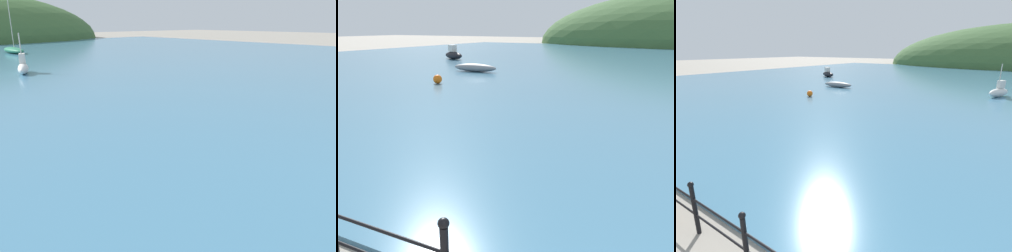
# 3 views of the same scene
# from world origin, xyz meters

# --- Properties ---
(boat_mid_harbor) EXTENTS (2.88, 2.06, 1.27)m
(boat_mid_harbor) POSITION_xyz_m (-21.72, 27.95, 0.51)
(boat_mid_harbor) COLOR black
(boat_mid_harbor) RESTS_ON water
(boat_far_right) EXTENTS (3.17, 0.93, 0.53)m
(boat_far_right) POSITION_xyz_m (-14.34, 20.43, 0.36)
(boat_far_right) COLOR gray
(boat_far_right) RESTS_ON water
(mooring_buoy) EXTENTS (0.47, 0.47, 0.47)m
(mooring_buoy) POSITION_xyz_m (-12.98, 14.86, 0.33)
(mooring_buoy) COLOR orange
(mooring_buoy) RESTS_ON water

